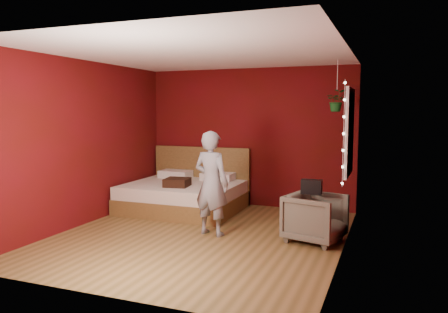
# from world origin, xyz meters

# --- Properties ---
(floor) EXTENTS (4.50, 4.50, 0.00)m
(floor) POSITION_xyz_m (0.00, 0.00, 0.00)
(floor) COLOR brown
(floor) RESTS_ON ground
(room_walls) EXTENTS (4.04, 4.54, 2.62)m
(room_walls) POSITION_xyz_m (0.00, 0.00, 1.68)
(room_walls) COLOR #590910
(room_walls) RESTS_ON ground
(window) EXTENTS (0.05, 0.97, 1.27)m
(window) POSITION_xyz_m (1.97, 0.90, 1.50)
(window) COLOR white
(window) RESTS_ON room_walls
(fairy_lights) EXTENTS (0.04, 0.04, 1.45)m
(fairy_lights) POSITION_xyz_m (1.94, 0.37, 1.50)
(fairy_lights) COLOR silver
(fairy_lights) RESTS_ON room_walls
(bed) EXTENTS (2.00, 1.70, 1.10)m
(bed) POSITION_xyz_m (-0.95, 1.45, 0.29)
(bed) COLOR brown
(bed) RESTS_ON ground
(person) EXTENTS (0.61, 0.46, 1.52)m
(person) POSITION_xyz_m (0.13, 0.10, 0.76)
(person) COLOR gray
(person) RESTS_ON ground
(armchair) EXTENTS (0.89, 0.87, 0.67)m
(armchair) POSITION_xyz_m (1.60, 0.30, 0.33)
(armchair) COLOR #5A5547
(armchair) RESTS_ON ground
(handbag) EXTENTS (0.28, 0.14, 0.20)m
(handbag) POSITION_xyz_m (1.54, 0.30, 0.77)
(handbag) COLOR black
(handbag) RESTS_ON armchair
(throw_pillow) EXTENTS (0.45, 0.45, 0.14)m
(throw_pillow) POSITION_xyz_m (-0.90, 1.03, 0.57)
(throw_pillow) COLOR black
(throw_pillow) RESTS_ON bed
(hanging_plant) EXTENTS (0.33, 0.29, 0.81)m
(hanging_plant) POSITION_xyz_m (1.71, 1.50, 1.97)
(hanging_plant) COLOR silver
(hanging_plant) RESTS_ON room_walls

